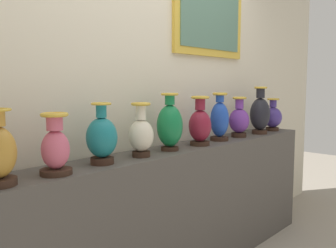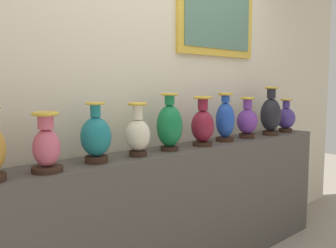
# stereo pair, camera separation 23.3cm
# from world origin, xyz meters

# --- Properties ---
(display_shelf) EXTENTS (3.40, 0.35, 0.97)m
(display_shelf) POSITION_xyz_m (0.00, 0.00, 0.49)
(display_shelf) COLOR #4C4742
(display_shelf) RESTS_ON ground_plane
(back_wall) EXTENTS (5.66, 0.14, 2.60)m
(back_wall) POSITION_xyz_m (0.01, 0.23, 1.31)
(back_wall) COLOR beige
(back_wall) RESTS_ON ground_plane
(vase_rose) EXTENTS (0.16, 0.16, 0.31)m
(vase_rose) POSITION_xyz_m (-0.89, -0.06, 1.11)
(vase_rose) COLOR #382319
(vase_rose) RESTS_ON display_shelf
(vase_teal) EXTENTS (0.18, 0.18, 0.35)m
(vase_teal) POSITION_xyz_m (-0.59, -0.03, 1.12)
(vase_teal) COLOR #382319
(vase_teal) RESTS_ON display_shelf
(vase_ivory) EXTENTS (0.16, 0.16, 0.34)m
(vase_ivory) POSITION_xyz_m (-0.29, -0.04, 1.12)
(vase_ivory) COLOR #382319
(vase_ivory) RESTS_ON display_shelf
(vase_emerald) EXTENTS (0.18, 0.18, 0.39)m
(vase_emerald) POSITION_xyz_m (-0.01, -0.02, 1.15)
(vase_emerald) COLOR #382319
(vase_emerald) RESTS_ON display_shelf
(vase_burgundy) EXTENTS (0.17, 0.17, 0.37)m
(vase_burgundy) POSITION_xyz_m (0.31, -0.04, 1.13)
(vase_burgundy) COLOR #382319
(vase_burgundy) RESTS_ON display_shelf
(vase_sapphire) EXTENTS (0.15, 0.15, 0.39)m
(vase_sapphire) POSITION_xyz_m (0.60, -0.01, 1.14)
(vase_sapphire) COLOR #382319
(vase_sapphire) RESTS_ON display_shelf
(vase_violet) EXTENTS (0.17, 0.17, 0.35)m
(vase_violet) POSITION_xyz_m (0.88, -0.02, 1.12)
(vase_violet) COLOR #382319
(vase_violet) RESTS_ON display_shelf
(vase_onyx) EXTENTS (0.18, 0.18, 0.43)m
(vase_onyx) POSITION_xyz_m (1.19, -0.05, 1.16)
(vase_onyx) COLOR #382319
(vase_onyx) RESTS_ON display_shelf
(vase_indigo) EXTENTS (0.18, 0.18, 0.32)m
(vase_indigo) POSITION_xyz_m (1.49, -0.03, 1.11)
(vase_indigo) COLOR #382319
(vase_indigo) RESTS_ON display_shelf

